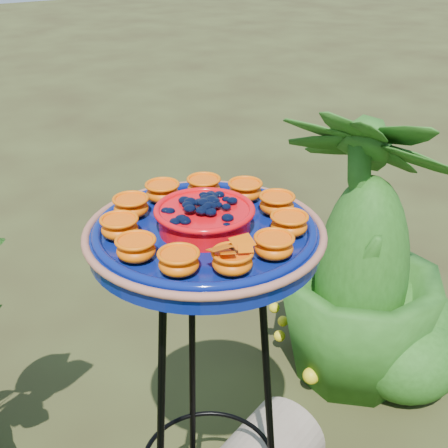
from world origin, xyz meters
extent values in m
torus|color=black|center=(0.03, 0.12, 0.83)|extent=(0.29, 0.29, 0.02)
cylinder|color=black|center=(0.06, 0.26, 0.42)|extent=(0.03, 0.08, 0.83)
cylinder|color=black|center=(0.13, 0.03, 0.42)|extent=(0.07, 0.07, 0.83)
cylinder|color=navy|center=(0.03, 0.12, 0.86)|extent=(0.51, 0.51, 0.04)
torus|color=#A5664A|center=(0.03, 0.12, 0.88)|extent=(0.45, 0.45, 0.02)
torus|color=navy|center=(0.03, 0.12, 0.88)|extent=(0.41, 0.41, 0.02)
cylinder|color=red|center=(0.03, 0.12, 0.90)|extent=(0.20, 0.20, 0.04)
torus|color=red|center=(0.03, 0.12, 0.92)|extent=(0.18, 0.18, 0.01)
ellipsoid|color=black|center=(0.03, 0.12, 0.93)|extent=(0.15, 0.15, 0.03)
ellipsoid|color=#FB6802|center=(0.18, 0.12, 0.90)|extent=(0.07, 0.07, 0.03)
cylinder|color=#FB6005|center=(0.18, 0.12, 0.91)|extent=(0.06, 0.06, 0.01)
ellipsoid|color=#FB6802|center=(0.16, 0.20, 0.90)|extent=(0.07, 0.07, 0.03)
cylinder|color=#FB6005|center=(0.16, 0.20, 0.91)|extent=(0.06, 0.06, 0.01)
ellipsoid|color=#FB6802|center=(0.10, 0.26, 0.90)|extent=(0.07, 0.07, 0.03)
cylinder|color=#FB6005|center=(0.10, 0.26, 0.91)|extent=(0.06, 0.06, 0.01)
ellipsoid|color=#FB6802|center=(0.01, 0.28, 0.90)|extent=(0.07, 0.07, 0.03)
cylinder|color=#FB6005|center=(0.01, 0.28, 0.91)|extent=(0.06, 0.06, 0.01)
ellipsoid|color=#FB6802|center=(-0.07, 0.24, 0.90)|extent=(0.07, 0.07, 0.03)
cylinder|color=#FB6005|center=(-0.07, 0.24, 0.91)|extent=(0.06, 0.06, 0.01)
ellipsoid|color=#FB6802|center=(-0.12, 0.17, 0.90)|extent=(0.07, 0.07, 0.03)
cylinder|color=#FB6005|center=(-0.12, 0.17, 0.91)|extent=(0.06, 0.06, 0.01)
ellipsoid|color=#FB6802|center=(-0.12, 0.09, 0.90)|extent=(0.07, 0.07, 0.03)
cylinder|color=#FB6005|center=(-0.12, 0.09, 0.91)|extent=(0.06, 0.06, 0.01)
ellipsoid|color=#FB6802|center=(-0.08, 0.01, 0.90)|extent=(0.07, 0.07, 0.03)
cylinder|color=#FB6005|center=(-0.08, 0.01, 0.91)|extent=(0.06, 0.06, 0.01)
ellipsoid|color=#FB6802|center=(0.00, -0.03, 0.90)|extent=(0.07, 0.07, 0.03)
cylinder|color=#FB6005|center=(0.00, -0.03, 0.91)|extent=(0.06, 0.06, 0.01)
ellipsoid|color=#FB6802|center=(0.08, -0.02, 0.90)|extent=(0.07, 0.07, 0.03)
cylinder|color=#FB6005|center=(0.08, -0.02, 0.91)|extent=(0.06, 0.06, 0.01)
ellipsoid|color=#FB6802|center=(0.15, 0.04, 0.90)|extent=(0.07, 0.07, 0.03)
cylinder|color=#FB6005|center=(0.15, 0.04, 0.91)|extent=(0.06, 0.06, 0.01)
cylinder|color=black|center=(0.00, -0.03, 0.92)|extent=(0.01, 0.03, 0.00)
cube|color=orange|center=(-0.02, -0.02, 0.93)|extent=(0.04, 0.03, 0.01)
cube|color=orange|center=(0.02, -0.02, 0.93)|extent=(0.04, 0.03, 0.01)
imported|color=#204D14|center=(0.75, 0.46, 0.47)|extent=(0.73, 0.73, 0.94)
camera|label=1|loc=(-0.44, -0.77, 1.41)|focal=50.00mm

